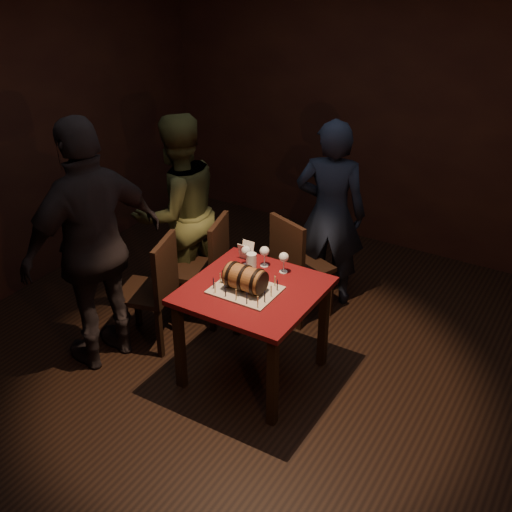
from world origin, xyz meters
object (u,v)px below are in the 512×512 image
Objects in this scene: pint_of_ale at (252,263)px; chair_back at (296,263)px; barrel_cake at (245,278)px; person_back at (330,214)px; wine_glass_right at (284,258)px; person_left_front at (94,246)px; pub_table at (253,302)px; chair_left_rear at (208,264)px; chair_left_front at (155,286)px; person_left_rear at (178,213)px; wine_glass_left at (246,251)px; wine_glass_mid at (265,252)px.

chair_back reaches higher than pint_of_ale.
barrel_cake is 1.32m from person_back.
person_left_front reaches higher than wine_glass_right.
chair_back is at bearing 87.67° from pint_of_ale.
barrel_cake is at bearing -105.72° from wine_glass_right.
pub_table is 2.72× the size of barrel_cake.
pub_table is 0.22m from barrel_cake.
pint_of_ale is 0.09× the size of person_back.
person_back is at bearing 49.49° from chair_left_rear.
barrel_cake is at bearing -0.44° from chair_left_front.
pint_of_ale is at bearing 66.94° from person_back.
person_left_rear reaches higher than chair_left_front.
wine_glass_right is (0.28, 0.06, 0.00)m from wine_glass_left.
chair_left_rear is at bearing 168.69° from person_left_front.
pint_of_ale is 0.09× the size of person_left_rear.
person_left_rear is (-1.08, -0.67, 0.02)m from person_back.
wine_glass_right is 0.17× the size of chair_back.
person_left_front is at bearing -144.29° from wine_glass_left.
wine_glass_left is at bearing 24.93° from chair_left_front.
wine_glass_right is at bearing -2.44° from wine_glass_mid.
person_back reaches higher than wine_glass_right.
chair_left_rear is (-0.60, -0.39, 0.00)m from chair_back.
wine_glass_left is at bearing 90.60° from person_left_rear.
pub_table is 0.40m from wine_glass_mid.
chair_left_front is (-0.93, -0.36, -0.35)m from wine_glass_right.
person_back reaches higher than barrel_cake.
chair_left_rear is 1.00× the size of chair_left_front.
wine_glass_left is 1.07× the size of pint_of_ale.
pint_of_ale is 1.08m from person_back.
person_left_rear reaches higher than person_back.
person_left_front is at bearing -149.41° from wine_glass_right.
wine_glass_left is at bearing 120.66° from barrel_cake.
person_left_front is (-1.06, -0.33, 0.11)m from barrel_cake.
person_back reaches higher than pub_table.
wine_glass_mid is at bearing 106.57° from pub_table.
wine_glass_mid is 1.00× the size of wine_glass_right.
pub_table is at bearing -103.14° from wine_glass_right.
person_left_front is (-0.88, -0.63, 0.09)m from wine_glass_left.
person_left_front reaches higher than chair_left_front.
barrel_cake is 2.06× the size of wine_glass_mid.
wine_glass_mid is 1.22m from person_left_front.
pub_table is 0.40m from wine_glass_left.
chair_back is (-0.07, 0.90, -0.33)m from barrel_cake.
wine_glass_mid is 0.17m from wine_glass_right.
chair_left_rear is (-0.70, 0.45, -0.12)m from pub_table.
wine_glass_left reaches higher than pub_table.
pub_table is at bearing 73.73° from person_back.
barrel_cake is 0.27m from pint_of_ale.
barrel_cake is 1.12m from person_left_front.
wine_glass_right reaches higher than pint_of_ale.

